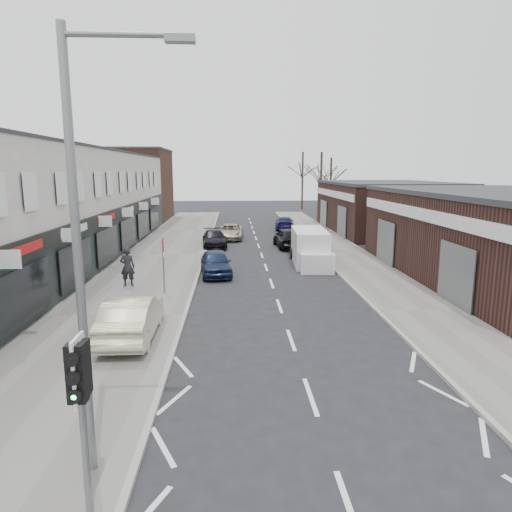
{
  "coord_description": "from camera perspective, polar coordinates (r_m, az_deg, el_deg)",
  "views": [
    {
      "loc": [
        -1.96,
        -8.83,
        5.75
      ],
      "look_at": [
        -1.11,
        7.92,
        2.6
      ],
      "focal_mm": 32.0,
      "sensor_mm": 36.0,
      "label": 1
    }
  ],
  "objects": [
    {
      "name": "ground",
      "position": [
        10.72,
        8.75,
        -21.94
      ],
      "size": [
        160.0,
        160.0,
        0.0
      ],
      "primitive_type": "plane",
      "color": "black",
      "rests_on": "ground"
    },
    {
      "name": "parked_car_right_a",
      "position": [
        34.53,
        6.24,
        2.23
      ],
      "size": [
        1.66,
        4.51,
        1.48
      ],
      "primitive_type": "imported",
      "rotation": [
        0.0,
        0.0,
        3.16
      ],
      "color": "silver",
      "rests_on": "ground"
    },
    {
      "name": "warning_sign",
      "position": [
        21.37,
        -11.46,
        0.86
      ],
      "size": [
        0.12,
        0.8,
        2.7
      ],
      "color": "slate",
      "rests_on": "pavement_left"
    },
    {
      "name": "parked_car_left_a",
      "position": [
        25.52,
        -5.06,
        -0.85
      ],
      "size": [
        2.02,
        4.16,
        1.37
      ],
      "primitive_type": "imported",
      "rotation": [
        0.0,
        0.0,
        0.1
      ],
      "color": "#13203E",
      "rests_on": "ground"
    },
    {
      "name": "right_unit_far",
      "position": [
        45.34,
        15.8,
        5.81
      ],
      "size": [
        10.0,
        16.0,
        4.5
      ],
      "primitive_type": "cube",
      "color": "#381F19",
      "rests_on": "ground"
    },
    {
      "name": "tree_far_c",
      "position": [
        69.86,
        5.76,
        5.86
      ],
      "size": [
        3.6,
        3.6,
        8.5
      ],
      "primitive_type": null,
      "color": "#382D26",
      "rests_on": "ground"
    },
    {
      "name": "pavement_right",
      "position": [
        32.29,
        10.97,
        0.29
      ],
      "size": [
        3.5,
        64.0,
        0.12
      ],
      "primitive_type": "cube",
      "color": "slate",
      "rests_on": "ground"
    },
    {
      "name": "tree_far_b",
      "position": [
        64.51,
        9.2,
        5.39
      ],
      "size": [
        3.6,
        3.6,
        7.5
      ],
      "primitive_type": null,
      "color": "#382D26",
      "rests_on": "ground"
    },
    {
      "name": "pedestrian",
      "position": [
        23.31,
        -15.77,
        -1.3
      ],
      "size": [
        0.71,
        0.47,
        1.94
      ],
      "primitive_type": "imported",
      "rotation": [
        0.0,
        0.0,
        3.16
      ],
      "color": "black",
      "rests_on": "pavement_left"
    },
    {
      "name": "parked_car_right_c",
      "position": [
        45.22,
        3.58,
        4.13
      ],
      "size": [
        2.15,
        4.54,
        1.28
      ],
      "primitive_type": "imported",
      "rotation": [
        0.0,
        0.0,
        3.06
      ],
      "color": "#13123B",
      "rests_on": "ground"
    },
    {
      "name": "traffic_light",
      "position": [
        7.97,
        -21.15,
        -14.86
      ],
      "size": [
        0.28,
        0.6,
        3.1
      ],
      "color": "slate",
      "rests_on": "pavement_left"
    },
    {
      "name": "sedan_on_pavement",
      "position": [
        16.21,
        -15.26,
        -7.33
      ],
      "size": [
        1.61,
        4.47,
        1.47
      ],
      "primitive_type": "imported",
      "rotation": [
        0.0,
        0.0,
        3.16
      ],
      "color": "beige",
      "rests_on": "pavement_left"
    },
    {
      "name": "parked_car_right_b",
      "position": [
        34.53,
        4.06,
        2.31
      ],
      "size": [
        2.1,
        4.62,
        1.54
      ],
      "primitive_type": "imported",
      "rotation": [
        0.0,
        0.0,
        3.21
      ],
      "color": "black",
      "rests_on": "ground"
    },
    {
      "name": "street_lamp",
      "position": [
        8.51,
        -20.42,
        2.32
      ],
      "size": [
        2.23,
        0.22,
        8.0
      ],
      "color": "slate",
      "rests_on": "pavement_left"
    },
    {
      "name": "pavement_left",
      "position": [
        31.72,
        -11.53,
        0.08
      ],
      "size": [
        5.5,
        64.0,
        0.12
      ],
      "primitive_type": "cube",
      "color": "slate",
      "rests_on": "ground"
    },
    {
      "name": "brick_block_far",
      "position": [
        55.08,
        -15.15,
        8.45
      ],
      "size": [
        8.0,
        10.0,
        8.0
      ],
      "primitive_type": "cube",
      "color": "#4D2F21",
      "rests_on": "ground"
    },
    {
      "name": "right_unit_near",
      "position": [
        27.25,
        29.21,
        1.9
      ],
      "size": [
        10.0,
        18.0,
        4.5
      ],
      "primitive_type": "cube",
      "color": "#381F19",
      "rests_on": "ground"
    },
    {
      "name": "white_van",
      "position": [
        28.42,
        6.75,
        0.98
      ],
      "size": [
        2.22,
        5.65,
        2.16
      ],
      "rotation": [
        0.0,
        0.0,
        -0.06
      ],
      "color": "white",
      "rests_on": "ground"
    },
    {
      "name": "parked_car_left_b",
      "position": [
        34.92,
        -5.23,
        2.17
      ],
      "size": [
        2.13,
        4.51,
        1.27
      ],
      "primitive_type": "imported",
      "rotation": [
        0.0,
        0.0,
        0.08
      ],
      "color": "black",
      "rests_on": "ground"
    },
    {
      "name": "parked_car_left_c",
      "position": [
        38.83,
        -3.23,
        3.04
      ],
      "size": [
        2.28,
        4.61,
        1.26
      ],
      "primitive_type": "imported",
      "rotation": [
        0.0,
        0.0,
        -0.04
      ],
      "color": "#AAA188",
      "rests_on": "ground"
    },
    {
      "name": "tree_far_a",
      "position": [
        58.16,
        8.01,
        4.86
      ],
      "size": [
        3.6,
        3.6,
        8.0
      ],
      "primitive_type": null,
      "color": "#382D26",
      "rests_on": "ground"
    },
    {
      "name": "shop_terrace_left",
      "position": [
        30.67,
        -25.11,
        5.52
      ],
      "size": [
        8.0,
        41.0,
        7.1
      ],
      "primitive_type": "cube",
      "color": "silver",
      "rests_on": "ground"
    }
  ]
}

